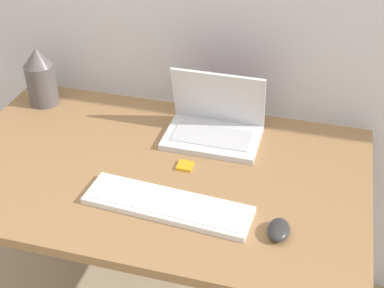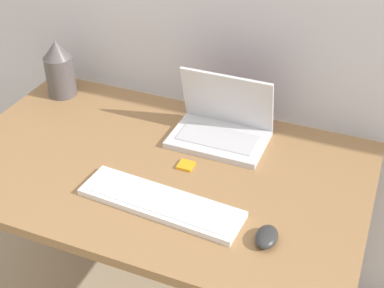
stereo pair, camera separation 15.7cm
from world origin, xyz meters
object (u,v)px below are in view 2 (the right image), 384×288
object	(u,v)px
keyboard	(161,203)
vase	(59,69)
mp3_player	(186,165)
laptop	(222,125)
mouse	(266,237)

from	to	relation	value
keyboard	vase	size ratio (longest dim) A/B	2.22
mp3_player	laptop	bearing A→B (deg)	76.40
keyboard	mouse	xyz separation A→B (m)	(0.31, -0.02, 0.01)
mouse	mp3_player	size ratio (longest dim) A/B	1.80
laptop	keyboard	bearing A→B (deg)	-96.19
keyboard	mp3_player	size ratio (longest dim) A/B	9.94
laptop	mp3_player	size ratio (longest dim) A/B	6.39
laptop	keyboard	xyz separation A→B (m)	(-0.04, -0.39, -0.04)
mouse	vase	distance (m)	1.03
mouse	vase	size ratio (longest dim) A/B	0.40
keyboard	vase	distance (m)	0.76
laptop	mouse	size ratio (longest dim) A/B	3.54
mp3_player	mouse	bearing A→B (deg)	-34.40
keyboard	laptop	bearing A→B (deg)	83.81
mouse	vase	xyz separation A→B (m)	(-0.92, 0.46, 0.09)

